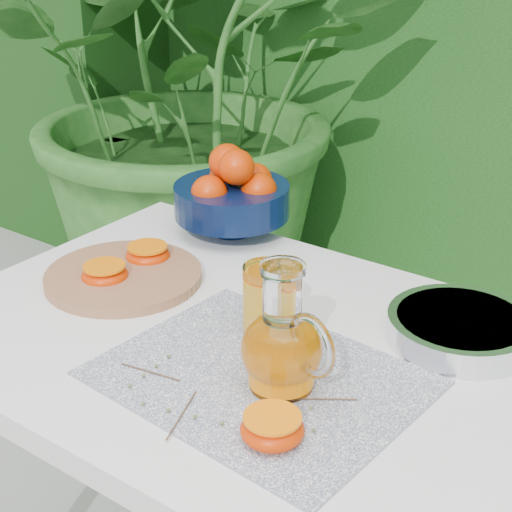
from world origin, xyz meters
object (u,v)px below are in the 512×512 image
Objects in this scene: white_table at (249,381)px; cutting_board at (124,276)px; saute_pan at (463,328)px; juice_pitcher at (283,346)px; fruit_bowl at (233,193)px.

cutting_board is (-0.29, 0.02, 0.09)m from white_table.
saute_pan is at bearing 33.54° from white_table.
saute_pan is (0.27, 0.18, 0.10)m from white_table.
white_table is 0.21m from juice_pitcher.
juice_pitcher is at bearing -35.09° from white_table.
white_table is at bearing -4.68° from cutting_board.
white_table is 0.31m from cutting_board.
fruit_bowl reaches higher than white_table.
white_table is at bearing -49.48° from fruit_bowl.
saute_pan is at bearing 15.54° from cutting_board.
fruit_bowl is 1.49× the size of juice_pitcher.
saute_pan is (0.15, 0.26, -0.05)m from juice_pitcher.
white_table is 2.55× the size of saute_pan.
cutting_board is at bearing -164.46° from saute_pan.
white_table is 5.39× the size of juice_pitcher.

